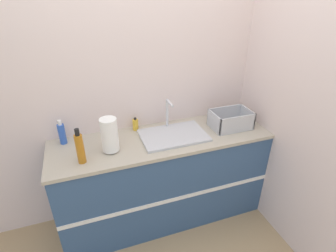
% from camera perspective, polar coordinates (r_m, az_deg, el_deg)
% --- Properties ---
extents(ground_plane, '(12.00, 12.00, 0.00)m').
position_cam_1_polar(ground_plane, '(2.65, 1.10, -22.47)').
color(ground_plane, tan).
extents(wall_back, '(4.28, 0.06, 2.60)m').
position_cam_1_polar(wall_back, '(2.36, -3.61, 9.57)').
color(wall_back, silver).
rests_on(wall_back, ground_plane).
extents(wall_right, '(0.06, 2.55, 2.60)m').
position_cam_1_polar(wall_right, '(2.54, 20.32, 9.23)').
color(wall_right, silver).
rests_on(wall_right, ground_plane).
extents(counter_cabinet, '(1.90, 0.58, 0.90)m').
position_cam_1_polar(counter_cabinet, '(2.52, -1.04, -11.32)').
color(counter_cabinet, '#33517A').
rests_on(counter_cabinet, ground_plane).
extents(sink, '(0.56, 0.38, 0.28)m').
position_cam_1_polar(sink, '(2.27, 1.15, -1.77)').
color(sink, silver).
rests_on(sink, counter_cabinet).
extents(paper_towel_roll, '(0.13, 0.13, 0.28)m').
position_cam_1_polar(paper_towel_roll, '(2.06, -12.60, -1.96)').
color(paper_towel_roll, '#4C4C51').
rests_on(paper_towel_roll, counter_cabinet).
extents(dish_rack, '(0.36, 0.24, 0.16)m').
position_cam_1_polar(dish_rack, '(2.46, 13.45, 1.02)').
color(dish_rack, '#B7BABF').
rests_on(dish_rack, counter_cabinet).
extents(bottle_blue, '(0.06, 0.06, 0.21)m').
position_cam_1_polar(bottle_blue, '(2.30, -22.08, -1.50)').
color(bottle_blue, '#2D56B7').
rests_on(bottle_blue, counter_cabinet).
extents(bottle_amber, '(0.06, 0.06, 0.28)m').
position_cam_1_polar(bottle_amber, '(1.99, -18.61, -4.56)').
color(bottle_amber, '#B26B19').
rests_on(bottle_amber, counter_cabinet).
extents(soap_dispenser, '(0.05, 0.05, 0.12)m').
position_cam_1_polar(soap_dispenser, '(2.37, -7.10, 0.31)').
color(soap_dispenser, gold).
rests_on(soap_dispenser, counter_cabinet).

